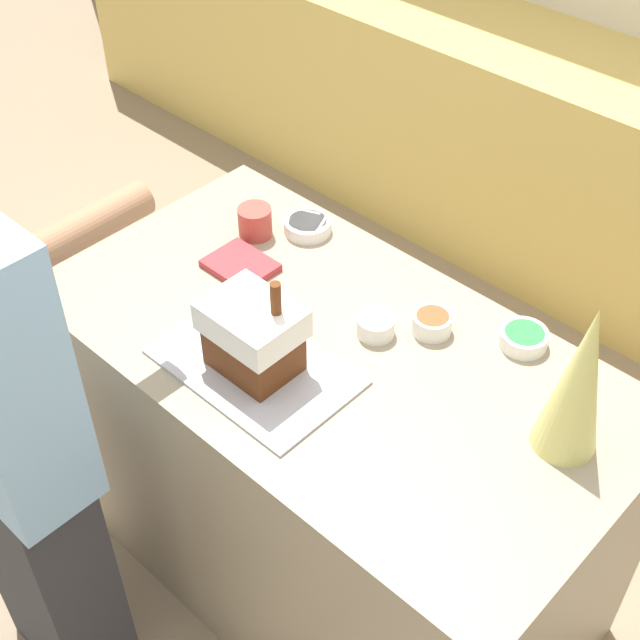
{
  "coord_description": "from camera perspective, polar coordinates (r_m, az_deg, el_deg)",
  "views": [
    {
      "loc": [
        1.0,
        -1.1,
        2.36
      ],
      "look_at": [
        -0.04,
        0.0,
        0.97
      ],
      "focal_mm": 50.0,
      "sensor_mm": 36.0,
      "label": 1
    }
  ],
  "objects": [
    {
      "name": "gingerbread_house",
      "position": [
        1.96,
        -4.3,
        -0.98
      ],
      "size": [
        0.21,
        0.16,
        0.25
      ],
      "color": "#5B2D14",
      "rests_on": "baking_tray"
    },
    {
      "name": "person",
      "position": [
        2.04,
        -19.4,
        -7.43
      ],
      "size": [
        0.45,
        0.56,
        1.7
      ],
      "color": "#333338",
      "rests_on": "ground_plane"
    },
    {
      "name": "candy_bowl_center_rear",
      "position": [
        2.12,
        12.91,
        -1.12
      ],
      "size": [
        0.11,
        0.11,
        0.04
      ],
      "color": "white",
      "rests_on": "kitchen_island"
    },
    {
      "name": "candy_bowl_front_corner",
      "position": [
        2.09,
        3.58,
        -0.33
      ],
      "size": [
        0.09,
        0.09,
        0.05
      ],
      "color": "white",
      "rests_on": "kitchen_island"
    },
    {
      "name": "mug",
      "position": [
        2.39,
        -4.18,
        6.29
      ],
      "size": [
        0.09,
        0.09,
        0.08
      ],
      "color": "#B24238",
      "rests_on": "kitchen_island"
    },
    {
      "name": "ground_plane",
      "position": [
        2.79,
        0.65,
        -15.36
      ],
      "size": [
        12.0,
        12.0,
        0.0
      ],
      "primitive_type": "plane",
      "color": "gray"
    },
    {
      "name": "decorative_tree",
      "position": [
        1.81,
        16.29,
        -3.74
      ],
      "size": [
        0.14,
        0.14,
        0.37
      ],
      "color": "#DBD675",
      "rests_on": "kitchen_island"
    },
    {
      "name": "kitchen_island",
      "position": [
        2.41,
        0.73,
        -9.57
      ],
      "size": [
        1.45,
        0.78,
        0.91
      ],
      "color": "gray",
      "rests_on": "ground_plane"
    },
    {
      "name": "cookbook",
      "position": [
        2.29,
        -5.12,
        3.5
      ],
      "size": [
        0.17,
        0.14,
        0.02
      ],
      "color": "#B23338",
      "rests_on": "kitchen_island"
    },
    {
      "name": "candy_bowl_far_right",
      "position": [
        2.11,
        7.18,
        -0.15
      ],
      "size": [
        0.09,
        0.09,
        0.05
      ],
      "color": "white",
      "rests_on": "kitchen_island"
    },
    {
      "name": "baking_tray",
      "position": [
        2.03,
        -4.18,
        -2.99
      ],
      "size": [
        0.45,
        0.29,
        0.01
      ],
      "color": "#B2B2BC",
      "rests_on": "kitchen_island"
    },
    {
      "name": "candy_bowl_beside_tree",
      "position": [
        2.41,
        -0.8,
        6.08
      ],
      "size": [
        0.13,
        0.13,
        0.04
      ],
      "color": "white",
      "rests_on": "kitchen_island"
    }
  ]
}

